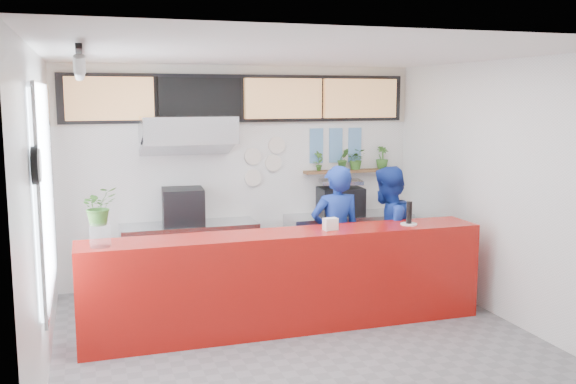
{
  "coord_description": "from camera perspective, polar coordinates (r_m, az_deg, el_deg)",
  "views": [
    {
      "loc": [
        -2.1,
        -6.17,
        2.58
      ],
      "look_at": [
        0.1,
        0.7,
        1.5
      ],
      "focal_mm": 40.0,
      "sensor_mm": 36.0,
      "label": 1
    }
  ],
  "objects": [
    {
      "name": "basil_vase",
      "position": [
        6.57,
        -16.47,
        -1.21
      ],
      "size": [
        0.43,
        0.41,
        0.38
      ],
      "primitive_type": "imported",
      "rotation": [
        0.0,
        0.0,
        0.42
      ],
      "color": "#356523",
      "rests_on": "glass_vase"
    },
    {
      "name": "menu_board_mid_right",
      "position": [
        8.96,
        -0.42,
        8.31
      ],
      "size": [
        1.1,
        0.1,
        0.55
      ],
      "primitive_type": "cube",
      "color": "tan",
      "rests_on": "wall_back"
    },
    {
      "name": "menu_board_mid_left",
      "position": [
        8.68,
        -7.82,
        8.23
      ],
      "size": [
        1.1,
        0.1,
        0.55
      ],
      "primitive_type": "cube",
      "color": "black",
      "rests_on": "wall_back"
    },
    {
      "name": "panini_oven",
      "position": [
        8.58,
        -9.3,
        -1.27
      ],
      "size": [
        0.57,
        0.57,
        0.48
      ],
      "primitive_type": "cube",
      "rotation": [
        0.0,
        0.0,
        -0.08
      ],
      "color": "black",
      "rests_on": "prep_bench"
    },
    {
      "name": "glass_vase",
      "position": [
        6.62,
        -16.37,
        -3.63
      ],
      "size": [
        0.25,
        0.25,
        0.25
      ],
      "primitive_type": "cylinder",
      "rotation": [
        0.0,
        0.0,
        -0.27
      ],
      "color": "silver",
      "rests_on": "service_counter"
    },
    {
      "name": "wall_clock_face",
      "position": [
        5.31,
        -21.23,
        2.22
      ],
      "size": [
        0.02,
        0.26,
        0.26
      ],
      "primitive_type": "cylinder",
      "rotation": [
        0.0,
        1.57,
        0.0
      ],
      "color": "white",
      "rests_on": "wall_left"
    },
    {
      "name": "wall_left",
      "position": [
        6.28,
        -21.14,
        -1.97
      ],
      "size": [
        0.0,
        5.0,
        5.0
      ],
      "primitive_type": "plane",
      "rotation": [
        1.57,
        0.0,
        1.57
      ],
      "color": "white",
      "rests_on": "ground"
    },
    {
      "name": "menu_board_far_left",
      "position": [
        8.56,
        -15.57,
        8.0
      ],
      "size": [
        1.1,
        0.1,
        0.55
      ],
      "primitive_type": "cube",
      "color": "tan",
      "rests_on": "wall_back"
    },
    {
      "name": "pepper_mill",
      "position": [
        7.57,
        10.71,
        -1.8
      ],
      "size": [
        0.08,
        0.08,
        0.26
      ],
      "primitive_type": "cylinder",
      "rotation": [
        0.0,
        0.0,
        -0.28
      ],
      "color": "black",
      "rests_on": "white_plate"
    },
    {
      "name": "photo_frame_f",
      "position": [
        9.49,
        5.94,
        3.44
      ],
      "size": [
        0.2,
        0.02,
        0.25
      ],
      "primitive_type": "cube",
      "color": "#598CBF",
      "rests_on": "wall_back"
    },
    {
      "name": "wall_back",
      "position": [
        8.99,
        -4.12,
        1.58
      ],
      "size": [
        5.0,
        0.0,
        5.0
      ],
      "primitive_type": "plane",
      "rotation": [
        1.57,
        0.0,
        0.0
      ],
      "color": "white",
      "rests_on": "ground"
    },
    {
      "name": "staff_right",
      "position": [
        8.11,
        8.72,
        -3.82
      ],
      "size": [
        1.06,
        1.02,
        1.72
      ],
      "primitive_type": "imported",
      "rotation": [
        0.0,
        0.0,
        3.77
      ],
      "color": "navy",
      "rests_on": "ground"
    },
    {
      "name": "herb_d",
      "position": [
        9.59,
        8.36,
        3.06
      ],
      "size": [
        0.21,
        0.2,
        0.33
      ],
      "primitive_type": "imported",
      "rotation": [
        0.0,
        0.0,
        0.19
      ],
      "color": "#356523",
      "rests_on": "herb_shelf"
    },
    {
      "name": "wall_right",
      "position": [
        7.77,
        18.75,
        0.07
      ],
      "size": [
        0.0,
        5.0,
        5.0
      ],
      "primitive_type": "plane",
      "rotation": [
        1.57,
        0.0,
        -1.57
      ],
      "color": "white",
      "rests_on": "ground"
    },
    {
      "name": "white_plate",
      "position": [
        7.6,
        10.69,
        -2.81
      ],
      "size": [
        0.25,
        0.25,
        0.01
      ],
      "primitive_type": "cylinder",
      "rotation": [
        0.0,
        0.0,
        0.34
      ],
      "color": "white",
      "rests_on": "service_counter"
    },
    {
      "name": "herb_shelf",
      "position": [
        9.4,
        5.56,
        1.87
      ],
      "size": [
        1.4,
        0.18,
        0.04
      ],
      "primitive_type": "cube",
      "color": "brown",
      "rests_on": "wall_back"
    },
    {
      "name": "window_pane",
      "position": [
        6.54,
        -20.83,
        0.23
      ],
      "size": [
        0.04,
        2.2,
        1.9
      ],
      "primitive_type": "cube",
      "color": "silver",
      "rests_on": "wall_left"
    },
    {
      "name": "napkin_holder",
      "position": [
        7.17,
        3.79,
        -2.86
      ],
      "size": [
        0.17,
        0.12,
        0.14
      ],
      "primitive_type": "cube",
      "rotation": [
        0.0,
        0.0,
        0.13
      ],
      "color": "white",
      "rests_on": "service_counter"
    },
    {
      "name": "dec_plate_a",
      "position": [
        8.97,
        -3.15,
        3.18
      ],
      "size": [
        0.24,
        0.03,
        0.24
      ],
      "primitive_type": "cylinder",
      "rotation": [
        1.57,
        0.0,
        0.0
      ],
      "color": "silver",
      "rests_on": "wall_back"
    },
    {
      "name": "photo_frame_c",
      "position": [
        9.47,
        5.96,
        4.95
      ],
      "size": [
        0.2,
        0.02,
        0.25
      ],
      "primitive_type": "cube",
      "color": "#598CBF",
      "rests_on": "wall_back"
    },
    {
      "name": "dec_plate_b",
      "position": [
        9.06,
        -1.31,
        2.61
      ],
      "size": [
        0.24,
        0.03,
        0.24
      ],
      "primitive_type": "cylinder",
      "rotation": [
        1.57,
        0.0,
        0.0
      ],
      "color": "silver",
      "rests_on": "wall_back"
    },
    {
      "name": "photo_frame_d",
      "position": [
        9.26,
        2.53,
        3.36
      ],
      "size": [
        0.2,
        0.02,
        0.25
      ],
      "primitive_type": "cube",
      "color": "#598CBF",
      "rests_on": "wall_back"
    },
    {
      "name": "window_frame",
      "position": [
        6.54,
        -20.65,
        0.24
      ],
      "size": [
        0.03,
        2.3,
        2.0
      ],
      "primitive_type": "cube",
      "color": "#B2B5BA",
      "rests_on": "wall_left"
    },
    {
      "name": "hood_lip",
      "position": [
        8.45,
        -8.88,
        4.13
      ],
      "size": [
        1.2,
        0.69,
        0.31
      ],
      "primitive_type": "cube",
      "rotation": [
        -0.35,
        0.0,
        0.0
      ],
      "color": "#B2B5BA",
      "rests_on": "ceiling"
    },
    {
      "name": "prep_bench",
      "position": [
        8.73,
        -8.7,
        -5.71
      ],
      "size": [
        1.8,
        0.6,
        0.9
      ],
      "primitive_type": "cube",
      "color": "#B2B5BA",
      "rests_on": "ground"
    },
    {
      "name": "floor",
      "position": [
        7.01,
        0.99,
        -13.08
      ],
      "size": [
        5.0,
        5.0,
        0.0
      ],
      "primitive_type": "plane",
      "color": "slate",
      "rests_on": "ground"
    },
    {
      "name": "right_bench",
      "position": [
        9.36,
        5.38,
        -4.69
      ],
      "size": [
        1.8,
        0.6,
        0.9
      ],
      "primitive_type": "cube",
      "color": "#B2B5BA",
      "rests_on": "ground"
    },
    {
      "name": "soffit",
      "position": [
        8.88,
        -4.13,
        8.29
      ],
      "size": [
        4.8,
        0.04,
        0.65
      ],
      "primitive_type": "cube",
      "color": "black",
      "rests_on": "wall_back"
    },
    {
      "name": "wall_clock_rim",
      "position": [
        5.31,
        -21.56,
        2.2
      ],
      "size": [
        0.05,
        0.3,
        0.3
      ],
      "primitive_type": "cylinder",
      "rotation": [
        0.0,
        1.57,
        0.0
      ],
      "color": "black",
      "rests_on": "wall_left"
    },
    {
      "name": "herb_c",
      "position": [
        9.42,
        6.11,
        2.93
      ],
      "size": [
        0.35,
        0.33,
        0.31
      ],
      "primitive_type": "imported",
      "rotation": [
        0.0,
        0.0,
        -0.42
      ],
      "color": "#356523",
      "rests_on": "herb_shelf"
    },
    {
      "name": "herb_a",
      "position": [
        9.2,
        2.74,
        2.78
      ],
      "size": [
        0.18,
        0.15,
        0.29
      ],
      "primitive_type": "imported",
      "rotation": [
        0.0,
        0.0,
        0.31
      ],
      "color": "#356523",
      "rests_on": "herb_shelf"
    },
    {
      "name": "staff_center",
      "position": [
        7.9,
        4.27,
        -3.96
      ],
      "size": [
        0.65,
        0.43,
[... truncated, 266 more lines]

